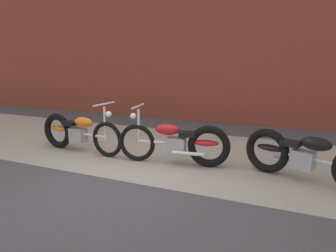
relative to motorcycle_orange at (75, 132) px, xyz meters
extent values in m
plane|color=#47474C|center=(1.69, -0.99, -0.40)|extent=(80.00, 80.00, 0.00)
cube|color=#9E998E|center=(1.69, 0.76, -0.40)|extent=(36.00, 3.50, 0.01)
cube|color=brown|center=(1.69, 4.21, 2.45)|extent=(36.00, 0.50, 5.69)
torus|color=black|center=(0.80, -0.07, -0.06)|extent=(0.68, 0.13, 0.68)
torus|color=black|center=(-0.49, 0.04, -0.03)|extent=(0.74, 0.19, 0.73)
cylinder|color=silver|center=(0.16, -0.01, -0.02)|extent=(1.24, 0.15, 0.06)
cube|color=#99999E|center=(0.08, -0.01, -0.06)|extent=(0.34, 0.24, 0.28)
ellipsoid|color=orange|center=(0.24, -0.02, 0.22)|extent=(0.45, 0.22, 0.20)
ellipsoid|color=orange|center=(-0.44, 0.03, 0.03)|extent=(0.45, 0.21, 0.10)
cube|color=black|center=(-0.12, 0.01, 0.16)|extent=(0.29, 0.22, 0.08)
cylinder|color=silver|center=(0.76, -0.06, 0.25)|extent=(0.05, 0.05, 0.62)
cylinder|color=silver|center=(0.76, -0.06, 0.61)|extent=(0.08, 0.58, 0.03)
sphere|color=white|center=(0.86, -0.07, 0.43)|extent=(0.11, 0.11, 0.11)
cylinder|color=silver|center=(-0.15, 0.16, -0.14)|extent=(0.55, 0.10, 0.06)
torus|color=black|center=(1.44, -0.05, -0.06)|extent=(0.68, 0.18, 0.68)
torus|color=black|center=(2.72, 0.15, -0.03)|extent=(0.74, 0.24, 0.73)
cylinder|color=silver|center=(2.08, 0.05, -0.02)|extent=(1.23, 0.24, 0.06)
cube|color=#99999E|center=(2.16, 0.06, -0.06)|extent=(0.35, 0.27, 0.28)
ellipsoid|color=red|center=(2.00, 0.04, 0.22)|extent=(0.46, 0.26, 0.20)
ellipsoid|color=red|center=(2.67, 0.14, 0.03)|extent=(0.46, 0.25, 0.10)
cube|color=black|center=(2.36, 0.09, 0.16)|extent=(0.31, 0.24, 0.08)
cylinder|color=silver|center=(1.48, -0.04, 0.25)|extent=(0.05, 0.05, 0.62)
cylinder|color=silver|center=(1.48, -0.04, 0.61)|extent=(0.12, 0.58, 0.03)
sphere|color=white|center=(1.38, -0.06, 0.43)|extent=(0.11, 0.11, 0.11)
cylinder|color=silver|center=(2.42, -0.05, -0.14)|extent=(0.55, 0.14, 0.06)
torus|color=black|center=(3.66, 0.28, -0.03)|extent=(0.73, 0.37, 0.73)
cylinder|color=silver|center=(4.27, 0.06, -0.02)|extent=(1.18, 0.47, 0.06)
cube|color=#99999E|center=(4.19, 0.09, -0.06)|extent=(0.38, 0.32, 0.28)
ellipsoid|color=black|center=(4.34, 0.03, 0.22)|extent=(0.48, 0.33, 0.20)
ellipsoid|color=black|center=(3.70, 0.26, 0.03)|extent=(0.47, 0.32, 0.10)
cube|color=black|center=(4.00, 0.15, 0.16)|extent=(0.33, 0.28, 0.08)
cylinder|color=silver|center=(4.02, 0.31, -0.14)|extent=(0.54, 0.24, 0.06)
camera|label=1|loc=(4.07, -4.70, 1.40)|focal=32.51mm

